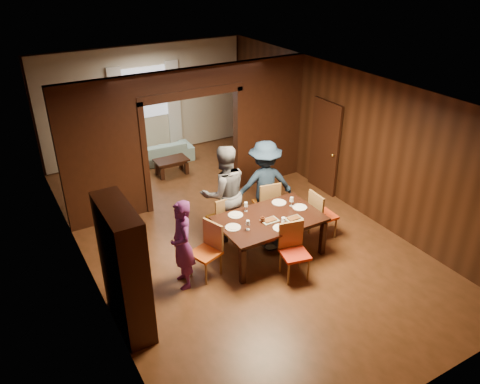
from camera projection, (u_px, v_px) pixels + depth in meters
floor at (230, 230)px, 9.32m from camera, size 9.00×9.00×0.00m
ceiling at (228, 87)px, 7.96m from camera, size 5.50×9.00×0.02m
room_walls at (187, 130)px, 10.05m from camera, size 5.52×9.01×2.90m
person_purple at (182, 245)px, 7.49m from camera, size 0.44×0.61×1.56m
person_grey at (224, 193)px, 8.70m from camera, size 1.00×0.82×1.89m
person_navy at (265, 184)px, 9.17m from camera, size 1.29×0.97×1.78m
sofa at (157, 153)px, 12.12m from camera, size 1.89×0.82×0.54m
serving_bowl at (272, 210)px, 8.42m from camera, size 0.37×0.37×0.09m
dining_table at (269, 236)px, 8.46m from camera, size 1.85×1.15×0.76m
coffee_table at (172, 167)px, 11.52m from camera, size 0.80×0.50×0.40m
chair_left at (205, 252)px, 7.84m from camera, size 0.56×0.56×0.97m
chair_right at (323, 214)px, 8.93m from camera, size 0.45×0.45×0.97m
chair_far_l at (221, 217)px, 8.83m from camera, size 0.44×0.44×0.97m
chair_far_r at (266, 202)px, 9.35m from camera, size 0.51×0.51×0.97m
chair_near at (295, 253)px, 7.81m from camera, size 0.52×0.52×0.97m
hutch at (124, 269)px, 6.58m from camera, size 0.40×1.20×2.00m
door_right at (325, 147)px, 10.41m from camera, size 0.06×0.90×2.10m
window_far at (145, 93)px, 11.92m from camera, size 1.20×0.03×1.30m
curtain_left at (119, 115)px, 11.76m from camera, size 0.35×0.06×2.40m
curtain_right at (174, 106)px, 12.43m from camera, size 0.35×0.06×2.40m
plate_left at (233, 227)px, 7.98m from camera, size 0.27×0.27×0.01m
plate_far_l at (236, 215)px, 8.35m from camera, size 0.27×0.27×0.01m
plate_far_r at (279, 203)px, 8.75m from camera, size 0.27×0.27×0.01m
plate_right at (300, 207)px, 8.59m from camera, size 0.27×0.27×0.01m
plate_near at (281, 228)px, 7.97m from camera, size 0.27×0.27×0.01m
platter_a at (270, 220)px, 8.17m from camera, size 0.30×0.20×0.04m
platter_b at (294, 218)px, 8.22m from camera, size 0.30×0.20×0.04m
wineglass_left at (248, 225)px, 7.89m from camera, size 0.08×0.08×0.18m
wineglass_far at (246, 207)px, 8.44m from camera, size 0.08×0.08×0.18m
wineglass_right at (291, 202)px, 8.61m from camera, size 0.08×0.08×0.18m
tumbler at (283, 221)px, 8.04m from camera, size 0.07×0.07×0.14m
condiment_jar at (263, 219)px, 8.12m from camera, size 0.08×0.08×0.11m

